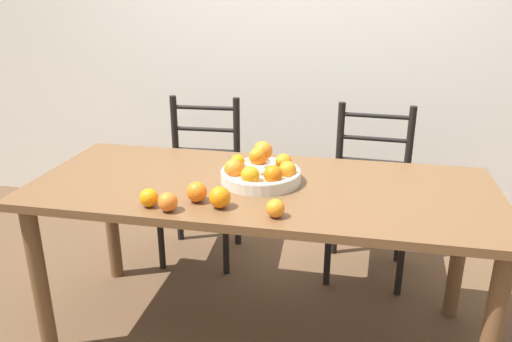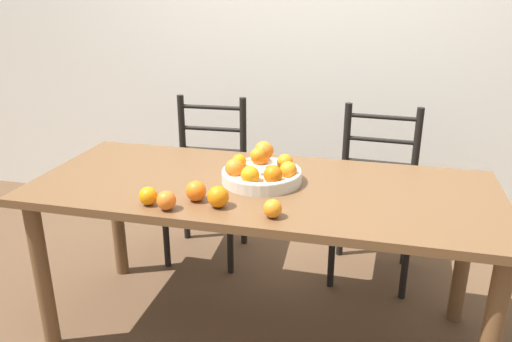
{
  "view_description": "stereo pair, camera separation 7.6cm",
  "coord_description": "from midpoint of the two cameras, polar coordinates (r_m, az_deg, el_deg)",
  "views": [
    {
      "loc": [
        0.37,
        -1.93,
        1.54
      ],
      "look_at": [
        -0.01,
        -0.07,
        0.84
      ],
      "focal_mm": 35.0,
      "sensor_mm": 36.0,
      "label": 1
    },
    {
      "loc": [
        0.45,
        -1.92,
        1.54
      ],
      "look_at": [
        -0.01,
        -0.07,
        0.84
      ],
      "focal_mm": 35.0,
      "sensor_mm": 36.0,
      "label": 2
    }
  ],
  "objects": [
    {
      "name": "ground_plane",
      "position": [
        2.5,
        1.57,
        -17.83
      ],
      "size": [
        12.0,
        12.0,
        0.0
      ],
      "primitive_type": "plane",
      "color": "brown"
    },
    {
      "name": "wall_back",
      "position": [
        3.38,
        7.2,
        16.01
      ],
      "size": [
        8.0,
        0.06,
        2.6
      ],
      "color": "silver",
      "rests_on": "ground_plane"
    },
    {
      "name": "dining_table",
      "position": [
        2.15,
        1.74,
        -3.85
      ],
      "size": [
        1.96,
        0.81,
        0.75
      ],
      "color": "brown",
      "rests_on": "ground_plane"
    },
    {
      "name": "fruit_bowl",
      "position": [
        2.13,
        1.68,
        -0.01
      ],
      "size": [
        0.34,
        0.34,
        0.18
      ],
      "color": "beige",
      "rests_on": "dining_table"
    },
    {
      "name": "orange_loose_0",
      "position": [
        1.89,
        -9.07,
        -3.35
      ],
      "size": [
        0.07,
        0.07,
        0.07
      ],
      "color": "orange",
      "rests_on": "dining_table"
    },
    {
      "name": "orange_loose_1",
      "position": [
        1.81,
        3.13,
        -4.32
      ],
      "size": [
        0.07,
        0.07,
        0.07
      ],
      "color": "orange",
      "rests_on": "dining_table"
    },
    {
      "name": "orange_loose_2",
      "position": [
        1.94,
        -11.12,
        -2.83
      ],
      "size": [
        0.07,
        0.07,
        0.07
      ],
      "color": "orange",
      "rests_on": "dining_table"
    },
    {
      "name": "orange_loose_3",
      "position": [
        1.89,
        -3.19,
        -2.96
      ],
      "size": [
        0.08,
        0.08,
        0.08
      ],
      "color": "orange",
      "rests_on": "dining_table"
    },
    {
      "name": "orange_loose_4",
      "position": [
        1.95,
        -5.76,
        -2.29
      ],
      "size": [
        0.08,
        0.08,
        0.08
      ],
      "color": "orange",
      "rests_on": "dining_table"
    },
    {
      "name": "chair_left",
      "position": [
        2.96,
        -4.88,
        -1.0
      ],
      "size": [
        0.44,
        0.42,
        0.94
      ],
      "rotation": [
        0.0,
        0.0,
        0.05
      ],
      "color": "black",
      "rests_on": "ground_plane"
    },
    {
      "name": "chair_right",
      "position": [
        2.81,
        14.23,
        -2.7
      ],
      "size": [
        0.44,
        0.42,
        0.94
      ],
      "rotation": [
        0.0,
        0.0,
        -0.05
      ],
      "color": "black",
      "rests_on": "ground_plane"
    }
  ]
}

